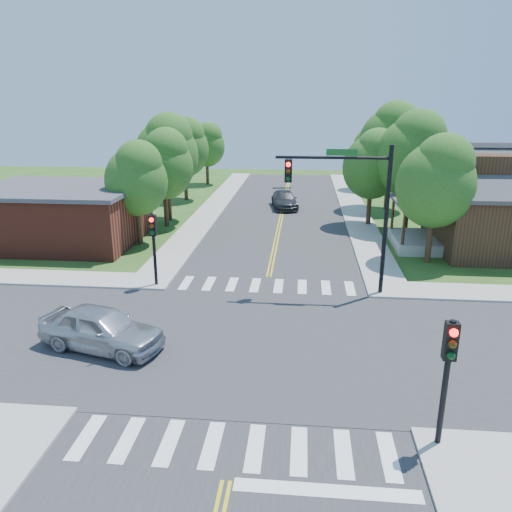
# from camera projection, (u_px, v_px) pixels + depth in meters

# --- Properties ---
(ground) EXTENTS (100.00, 100.00, 0.00)m
(ground) POSITION_uv_depth(u_px,v_px,m) (255.00, 343.00, 19.61)
(ground) COLOR #234B17
(ground) RESTS_ON ground
(road_ns) EXTENTS (10.00, 90.00, 0.04)m
(road_ns) POSITION_uv_depth(u_px,v_px,m) (255.00, 342.00, 19.60)
(road_ns) COLOR #2D2D30
(road_ns) RESTS_ON ground
(road_ew) EXTENTS (90.00, 10.00, 0.04)m
(road_ew) POSITION_uv_depth(u_px,v_px,m) (255.00, 342.00, 19.60)
(road_ew) COLOR #2D2D30
(road_ew) RESTS_ON ground
(intersection_patch) EXTENTS (10.20, 10.20, 0.06)m
(intersection_patch) POSITION_uv_depth(u_px,v_px,m) (255.00, 343.00, 19.61)
(intersection_patch) COLOR #2D2D30
(intersection_patch) RESTS_ON ground
(sidewalk_nw) EXTENTS (40.00, 40.00, 0.14)m
(sidewalk_nw) POSITION_uv_depth(u_px,v_px,m) (59.00, 230.00, 36.03)
(sidewalk_nw) COLOR #9E9B93
(sidewalk_nw) RESTS_ON ground
(crosswalk_north) EXTENTS (8.85, 2.00, 0.01)m
(crosswalk_north) POSITION_uv_depth(u_px,v_px,m) (267.00, 285.00, 25.48)
(crosswalk_north) COLOR white
(crosswalk_north) RESTS_ON ground
(crosswalk_south) EXTENTS (8.85, 2.00, 0.01)m
(crosswalk_south) POSITION_uv_depth(u_px,v_px,m) (233.00, 446.00, 13.71)
(crosswalk_south) COLOR white
(crosswalk_south) RESTS_ON ground
(centerline) EXTENTS (0.30, 90.00, 0.01)m
(centerline) POSITION_uv_depth(u_px,v_px,m) (255.00, 342.00, 19.59)
(centerline) COLOR gold
(centerline) RESTS_ON ground
(stop_bar) EXTENTS (4.60, 0.45, 0.09)m
(stop_bar) POSITION_uv_depth(u_px,v_px,m) (327.00, 492.00, 12.17)
(stop_bar) COLOR white
(stop_bar) RESTS_ON ground
(signal_mast_ne) EXTENTS (5.30, 0.42, 7.20)m
(signal_mast_ne) POSITION_uv_depth(u_px,v_px,m) (351.00, 196.00, 23.09)
(signal_mast_ne) COLOR black
(signal_mast_ne) RESTS_ON ground
(signal_pole_se) EXTENTS (0.34, 0.42, 3.80)m
(signal_pole_se) POSITION_uv_depth(u_px,v_px,m) (448.00, 361.00, 12.96)
(signal_pole_se) COLOR black
(signal_pole_se) RESTS_ON ground
(signal_pole_nw) EXTENTS (0.34, 0.42, 3.80)m
(signal_pole_nw) POSITION_uv_depth(u_px,v_px,m) (153.00, 237.00, 24.60)
(signal_pole_nw) COLOR black
(signal_pole_nw) RESTS_ON ground
(building_nw) EXTENTS (10.40, 8.40, 3.73)m
(building_nw) POSITION_uv_depth(u_px,v_px,m) (60.00, 214.00, 32.85)
(building_nw) COLOR maroon
(building_nw) RESTS_ON ground
(tree_e_a) EXTENTS (4.38, 4.16, 7.44)m
(tree_e_a) POSITION_uv_depth(u_px,v_px,m) (438.00, 179.00, 27.73)
(tree_e_a) COLOR #382314
(tree_e_a) RESTS_ON ground
(tree_e_b) EXTENTS (5.04, 4.79, 8.57)m
(tree_e_b) POSITION_uv_depth(u_px,v_px,m) (413.00, 152.00, 34.36)
(tree_e_b) COLOR #382314
(tree_e_b) RESTS_ON ground
(tree_e_c) EXTENTS (5.34, 5.07, 9.07)m
(tree_e_c) POSITION_uv_depth(u_px,v_px,m) (392.00, 139.00, 41.34)
(tree_e_c) COLOR #382314
(tree_e_c) RESTS_ON ground
(tree_e_d) EXTENTS (4.10, 3.89, 6.96)m
(tree_e_d) POSITION_uv_depth(u_px,v_px,m) (374.00, 146.00, 50.72)
(tree_e_d) COLOR #382314
(tree_e_d) RESTS_ON ground
(tree_w_a) EXTENTS (3.98, 3.78, 6.77)m
(tree_w_a) POSITION_uv_depth(u_px,v_px,m) (137.00, 177.00, 31.51)
(tree_w_a) COLOR #382314
(tree_w_a) RESTS_ON ground
(tree_w_b) EXTENTS (4.84, 4.60, 8.24)m
(tree_w_b) POSITION_uv_depth(u_px,v_px,m) (167.00, 151.00, 37.66)
(tree_w_b) COLOR #382314
(tree_w_b) RESTS_ON ground
(tree_w_c) EXTENTS (4.52, 4.29, 7.68)m
(tree_w_c) POSITION_uv_depth(u_px,v_px,m) (185.00, 146.00, 45.67)
(tree_w_c) COLOR #382314
(tree_w_c) RESTS_ON ground
(tree_w_d) EXTENTS (4.00, 3.80, 6.80)m
(tree_w_d) POSITION_uv_depth(u_px,v_px,m) (207.00, 144.00, 54.40)
(tree_w_d) COLOR #382314
(tree_w_d) RESTS_ON ground
(tree_house) EXTENTS (4.24, 4.03, 7.21)m
(tree_house) POSITION_uv_depth(u_px,v_px,m) (373.00, 163.00, 36.14)
(tree_house) COLOR #382314
(tree_house) RESTS_ON ground
(tree_bldg) EXTENTS (4.27, 4.06, 7.26)m
(tree_bldg) POSITION_uv_depth(u_px,v_px,m) (164.00, 162.00, 35.98)
(tree_bldg) COLOR #382314
(tree_bldg) RESTS_ON ground
(car_silver) EXTENTS (4.44, 5.87, 1.66)m
(car_silver) POSITION_uv_depth(u_px,v_px,m) (101.00, 329.00, 18.86)
(car_silver) COLOR #B5B7BD
(car_silver) RESTS_ON ground
(car_dgrey) EXTENTS (3.51, 5.54, 1.43)m
(car_dgrey) POSITION_uv_depth(u_px,v_px,m) (284.00, 200.00, 43.36)
(car_dgrey) COLOR #2D3032
(car_dgrey) RESTS_ON ground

